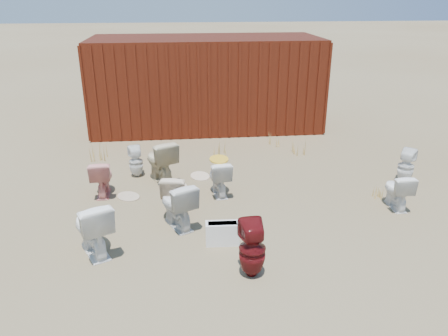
{
  "coord_description": "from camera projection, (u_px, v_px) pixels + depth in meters",
  "views": [
    {
      "loc": [
        -0.78,
        -6.65,
        3.5
      ],
      "look_at": [
        0.0,
        0.6,
        0.55
      ],
      "focal_mm": 35.0,
      "sensor_mm": 36.0,
      "label": 1
    }
  ],
  "objects": [
    {
      "name": "toilet_front_maroon",
      "position": [
        252.0,
        249.0,
        5.67
      ],
      "size": [
        0.37,
        0.38,
        0.79
      ],
      "primitive_type": "imported",
      "rotation": [
        0.0,
        0.0,
        3.2
      ],
      "color": "#5C0F11",
      "rests_on": "ground"
    },
    {
      "name": "weed_clump_e",
      "position": [
        276.0,
        139.0,
        10.66
      ],
      "size": [
        0.34,
        0.34,
        0.31
      ],
      "primitive_type": "cone",
      "color": "tan",
      "rests_on": "ground"
    },
    {
      "name": "toilet_back_e",
      "position": [
        406.0,
        166.0,
        8.51
      ],
      "size": [
        0.44,
        0.44,
        0.68
      ],
      "primitive_type": "imported",
      "rotation": [
        0.0,
        0.0,
        2.41
      ],
      "color": "white",
      "rests_on": "ground"
    },
    {
      "name": "weed_clump_f",
      "position": [
        376.0,
        191.0,
        8.0
      ],
      "size": [
        0.28,
        0.28,
        0.21
      ],
      "primitive_type": "cone",
      "color": "tan",
      "rests_on": "ground"
    },
    {
      "name": "loose_lid_far",
      "position": [
        128.0,
        197.0,
        8.0
      ],
      "size": [
        0.58,
        0.59,
        0.02
      ],
      "primitive_type": "ellipsoid",
      "rotation": [
        0.0,
        0.0,
        0.73
      ],
      "color": "#C0AB8B",
      "rests_on": "ground"
    },
    {
      "name": "weed_clump_c",
      "position": [
        298.0,
        146.0,
        10.09
      ],
      "size": [
        0.36,
        0.36,
        0.36
      ],
      "primitive_type": "cone",
      "color": "tan",
      "rests_on": "ground"
    },
    {
      "name": "loose_lid_near",
      "position": [
        200.0,
        176.0,
        8.88
      ],
      "size": [
        0.49,
        0.57,
        0.02
      ],
      "primitive_type": "ellipsoid",
      "rotation": [
        0.0,
        0.0,
        0.24
      ],
      "color": "beige",
      "rests_on": "ground"
    },
    {
      "name": "weed_clump_b",
      "position": [
        220.0,
        149.0,
        10.03
      ],
      "size": [
        0.32,
        0.32,
        0.3
      ],
      "primitive_type": "cone",
      "color": "tan",
      "rests_on": "ground"
    },
    {
      "name": "toilet_front_e",
      "position": [
        397.0,
        190.0,
        7.52
      ],
      "size": [
        0.37,
        0.64,
        0.64
      ],
      "primitive_type": "imported",
      "rotation": [
        0.0,
        0.0,
        3.13
      ],
      "color": "white",
      "rests_on": "ground"
    },
    {
      "name": "toilet_front_pink",
      "position": [
        102.0,
        177.0,
        7.99
      ],
      "size": [
        0.42,
        0.69,
        0.69
      ],
      "primitive_type": "imported",
      "rotation": [
        0.0,
        0.0,
        3.19
      ],
      "color": "#E48A84",
      "rests_on": "ground"
    },
    {
      "name": "yellow_lid",
      "position": [
        219.0,
        159.0,
        7.87
      ],
      "size": [
        0.34,
        0.43,
        0.02
      ],
      "primitive_type": "ellipsoid",
      "color": "gold",
      "rests_on": "toilet_back_yellowlid"
    },
    {
      "name": "shipping_container",
      "position": [
        206.0,
        83.0,
        11.86
      ],
      "size": [
        6.0,
        2.4,
        2.4
      ],
      "primitive_type": "cube",
      "color": "#48160C",
      "rests_on": "ground"
    },
    {
      "name": "weed_clump_a",
      "position": [
        99.0,
        152.0,
        9.76
      ],
      "size": [
        0.36,
        0.36,
        0.34
      ],
      "primitive_type": "cone",
      "color": "tan",
      "rests_on": "ground"
    },
    {
      "name": "weed_clump_d",
      "position": [
        172.0,
        147.0,
        10.21
      ],
      "size": [
        0.3,
        0.3,
        0.23
      ],
      "primitive_type": "cone",
      "color": "tan",
      "rests_on": "ground"
    },
    {
      "name": "toilet_front_c",
      "position": [
        177.0,
        204.0,
        6.88
      ],
      "size": [
        0.71,
        0.87,
        0.78
      ],
      "primitive_type": "imported",
      "rotation": [
        0.0,
        0.0,
        3.58
      ],
      "color": "silver",
      "rests_on": "ground"
    },
    {
      "name": "toilet_back_beige_left",
      "position": [
        160.0,
        160.0,
        8.55
      ],
      "size": [
        0.78,
        0.96,
        0.85
      ],
      "primitive_type": "imported",
      "rotation": [
        0.0,
        0.0,
        3.56
      ],
      "color": "#C6B891",
      "rests_on": "ground"
    },
    {
      "name": "toilet_back_yellowlid",
      "position": [
        219.0,
        177.0,
        8.01
      ],
      "size": [
        0.45,
        0.7,
        0.68
      ],
      "primitive_type": "imported",
      "rotation": [
        0.0,
        0.0,
        3.25
      ],
      "color": "white",
      "rests_on": "ground"
    },
    {
      "name": "toilet_back_beige_right",
      "position": [
        176.0,
        193.0,
        7.33
      ],
      "size": [
        0.55,
        0.78,
        0.72
      ],
      "primitive_type": "imported",
      "rotation": [
        0.0,
        0.0,
        2.93
      ],
      "color": "beige",
      "rests_on": "ground"
    },
    {
      "name": "toilet_front_a",
      "position": [
        92.0,
        227.0,
        6.16
      ],
      "size": [
        0.77,
        0.93,
        0.83
      ],
      "primitive_type": "imported",
      "rotation": [
        0.0,
        0.0,
        3.59
      ],
      "color": "white",
      "rests_on": "ground"
    },
    {
      "name": "ground",
      "position": [
        228.0,
        211.0,
        7.51
      ],
      "size": [
        100.0,
        100.0,
        0.0
      ],
      "primitive_type": "plane",
      "color": "brown",
      "rests_on": "ground"
    },
    {
      "name": "toilet_back_a",
      "position": [
        136.0,
        162.0,
        8.8
      ],
      "size": [
        0.35,
        0.35,
        0.63
      ],
      "primitive_type": "imported",
      "rotation": [
        0.0,
        0.0,
        3.39
      ],
      "color": "white",
      "rests_on": "ground"
    },
    {
      "name": "loose_tank",
      "position": [
        223.0,
        233.0,
        6.46
      ],
      "size": [
        0.51,
        0.22,
        0.35
      ],
      "primitive_type": "cube",
      "rotation": [
        0.0,
        0.0,
        -0.05
      ],
      "color": "white",
      "rests_on": "ground"
    }
  ]
}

